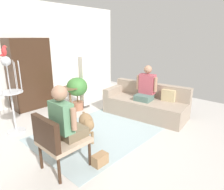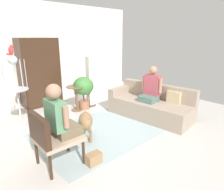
# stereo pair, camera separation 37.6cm
# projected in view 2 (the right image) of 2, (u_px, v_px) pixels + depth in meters

# --- Properties ---
(ground_plane) EXTENTS (7.47, 7.47, 0.00)m
(ground_plane) POSITION_uv_depth(u_px,v_px,m) (102.00, 133.00, 4.10)
(ground_plane) COLOR beige
(back_wall) EXTENTS (6.82, 0.12, 2.88)m
(back_wall) POSITION_uv_depth(u_px,v_px,m) (38.00, 53.00, 5.81)
(back_wall) COLOR silver
(back_wall) RESTS_ON ground
(area_rug) EXTENTS (2.47, 1.85, 0.01)m
(area_rug) POSITION_uv_depth(u_px,v_px,m) (99.00, 132.00, 4.11)
(area_rug) COLOR #9EB2B7
(area_rug) RESTS_ON ground
(couch) EXTENTS (1.08, 2.09, 0.78)m
(couch) POSITION_uv_depth(u_px,v_px,m) (150.00, 105.00, 4.88)
(couch) COLOR gray
(couch) RESTS_ON ground
(armchair) EXTENTS (0.64, 0.59, 0.89)m
(armchair) POSITION_uv_depth(u_px,v_px,m) (51.00, 136.00, 2.88)
(armchair) COLOR #382316
(armchair) RESTS_ON ground
(person_on_couch) EXTENTS (0.46, 0.54, 0.84)m
(person_on_couch) POSITION_uv_depth(u_px,v_px,m) (151.00, 87.00, 4.71)
(person_on_couch) COLOR #4F6E65
(person_on_armchair) EXTENTS (0.45, 0.55, 0.82)m
(person_on_armchair) POSITION_uv_depth(u_px,v_px,m) (59.00, 116.00, 2.90)
(person_on_armchair) COLOR brown
(round_end_table) EXTENTS (0.49, 0.49, 0.67)m
(round_end_table) POSITION_uv_depth(u_px,v_px,m) (76.00, 95.00, 5.21)
(round_end_table) COLOR brown
(round_end_table) RESTS_ON ground
(dog) EXTENTS (0.56, 0.79, 0.58)m
(dog) POSITION_uv_depth(u_px,v_px,m) (86.00, 121.00, 3.74)
(dog) COLOR olive
(dog) RESTS_ON ground
(bird_cage_stand) EXTENTS (0.46, 0.46, 1.56)m
(bird_cage_stand) POSITION_uv_depth(u_px,v_px,m) (17.00, 88.00, 4.09)
(bird_cage_stand) COLOR silver
(bird_cage_stand) RESTS_ON ground
(parrot) EXTENTS (0.17, 0.10, 0.20)m
(parrot) POSITION_uv_depth(u_px,v_px,m) (11.00, 50.00, 3.86)
(parrot) COLOR red
(parrot) RESTS_ON bird_cage_stand
(potted_plant) EXTENTS (0.55, 0.55, 0.89)m
(potted_plant) POSITION_uv_depth(u_px,v_px,m) (83.00, 88.00, 5.30)
(potted_plant) COLOR #996047
(potted_plant) RESTS_ON ground
(column_lamp) EXTENTS (0.20, 0.20, 1.41)m
(column_lamp) POSITION_uv_depth(u_px,v_px,m) (90.00, 82.00, 5.46)
(column_lamp) COLOR #4C4742
(column_lamp) RESTS_ON ground
(armoire_cabinet) EXTENTS (1.04, 0.56, 1.88)m
(armoire_cabinet) POSITION_uv_depth(u_px,v_px,m) (39.00, 73.00, 5.54)
(armoire_cabinet) COLOR #382316
(armoire_cabinet) RESTS_ON ground
(handbag) EXTENTS (0.24, 0.15, 0.18)m
(handbag) POSITION_uv_depth(u_px,v_px,m) (94.00, 159.00, 3.08)
(handbag) COLOR #99724C
(handbag) RESTS_ON ground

